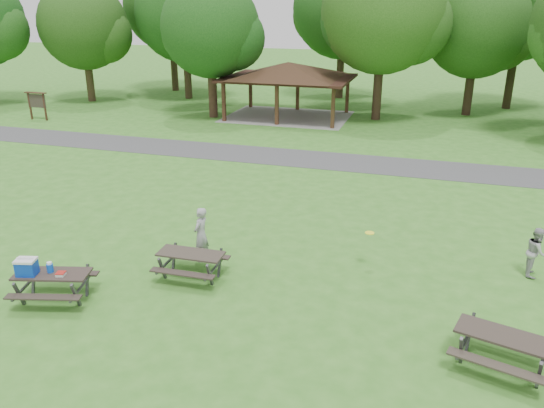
{
  "coord_description": "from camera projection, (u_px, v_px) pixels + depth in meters",
  "views": [
    {
      "loc": [
        5.83,
        -11.68,
        7.57
      ],
      "look_at": [
        1.0,
        4.0,
        1.3
      ],
      "focal_mm": 35.0,
      "sensor_mm": 36.0,
      "label": 1
    }
  ],
  "objects": [
    {
      "name": "asphalt_path",
      "position": [
        311.0,
        159.0,
        27.22
      ],
      "size": [
        120.0,
        3.2,
        0.02
      ],
      "primitive_type": "cube",
      "color": "#404042",
      "rests_on": "ground"
    },
    {
      "name": "tree_row_b",
      "position": [
        85.0,
        28.0,
        41.24
      ],
      "size": [
        7.14,
        6.8,
        9.28
      ],
      "color": "#332416",
      "rests_on": "ground"
    },
    {
      "name": "notice_board",
      "position": [
        37.0,
        101.0,
        35.83
      ],
      "size": [
        1.6,
        0.3,
        1.88
      ],
      "color": "#351E13",
      "rests_on": "ground"
    },
    {
      "name": "tree_row_e",
      "position": [
        384.0,
        15.0,
        34.07
      ],
      "size": [
        8.4,
        8.0,
        11.02
      ],
      "color": "black",
      "rests_on": "ground"
    },
    {
      "name": "frisbee_thrower",
      "position": [
        201.0,
        234.0,
        16.31
      ],
      "size": [
        0.47,
        0.67,
        1.74
      ],
      "primitive_type": "imported",
      "rotation": [
        0.0,
        0.0,
        -1.66
      ],
      "color": "#97979A",
      "rests_on": "ground"
    },
    {
      "name": "frisbee_catcher",
      "position": [
        536.0,
        252.0,
        15.45
      ],
      "size": [
        0.64,
        0.78,
        1.5
      ],
      "primitive_type": "imported",
      "rotation": [
        0.0,
        0.0,
        1.47
      ],
      "color": "#A1A1A3",
      "rests_on": "ground"
    },
    {
      "name": "tree_row_f",
      "position": [
        478.0,
        29.0,
        35.89
      ],
      "size": [
        7.35,
        7.0,
        9.55
      ],
      "color": "black",
      "rests_on": "ground"
    },
    {
      "name": "pavilion",
      "position": [
        288.0,
        72.0,
        36.16
      ],
      "size": [
        8.6,
        7.01,
        3.76
      ],
      "color": "#341D13",
      "rests_on": "ground"
    },
    {
      "name": "tree_row_d",
      "position": [
        212.0,
        31.0,
        35.23
      ],
      "size": [
        6.93,
        6.6,
        9.27
      ],
      "color": "#321F16",
      "rests_on": "ground"
    },
    {
      "name": "tree_deep_c",
      "position": [
        524.0,
        4.0,
        37.61
      ],
      "size": [
        8.82,
        8.4,
        11.9
      ],
      "color": "black",
      "rests_on": "ground"
    },
    {
      "name": "tree_deep_a",
      "position": [
        172.0,
        7.0,
        45.87
      ],
      "size": [
        8.4,
        8.0,
        11.38
      ],
      "color": "#302215",
      "rests_on": "ground"
    },
    {
      "name": "tree_deep_b",
      "position": [
        344.0,
        11.0,
        42.28
      ],
      "size": [
        8.4,
        8.0,
        11.13
      ],
      "color": "#322016",
      "rests_on": "ground"
    },
    {
      "name": "frisbee_in_flight",
      "position": [
        370.0,
        233.0,
        15.74
      ],
      "size": [
        0.37,
        0.37,
        0.02
      ],
      "color": "#FBF727",
      "rests_on": "ground"
    },
    {
      "name": "ground",
      "position": [
        195.0,
        293.0,
        14.73
      ],
      "size": [
        160.0,
        160.0,
        0.0
      ],
      "primitive_type": "plane",
      "color": "#357621",
      "rests_on": "ground"
    },
    {
      "name": "picnic_table_near",
      "position": [
        44.0,
        275.0,
        14.07
      ],
      "size": [
        2.3,
        2.03,
        1.36
      ],
      "color": "#2C231F",
      "rests_on": "ground"
    },
    {
      "name": "tree_row_c",
      "position": [
        186.0,
        16.0,
        42.13
      ],
      "size": [
        8.19,
        7.8,
        10.67
      ],
      "color": "black",
      "rests_on": "ground"
    },
    {
      "name": "picnic_table_far",
      "position": [
        504.0,
        343.0,
        11.48
      ],
      "size": [
        2.38,
        2.1,
        0.88
      ],
      "color": "#2C2520",
      "rests_on": "ground"
    },
    {
      "name": "picnic_table_middle",
      "position": [
        191.0,
        259.0,
        15.34
      ],
      "size": [
        1.95,
        1.59,
        0.83
      ],
      "color": "#2F2822",
      "rests_on": "ground"
    }
  ]
}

